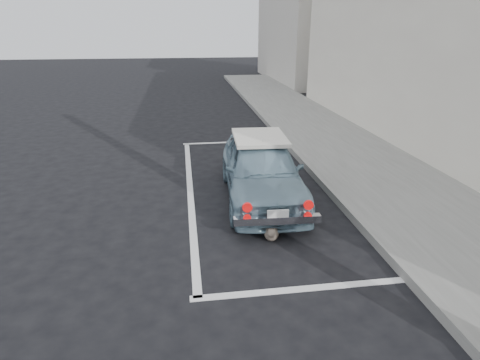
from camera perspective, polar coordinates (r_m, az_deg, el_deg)
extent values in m
plane|color=black|center=(5.67, 3.10, -12.65)|extent=(80.00, 80.00, 0.00)
cube|color=slate|center=(8.40, 22.28, -2.02)|extent=(2.80, 40.00, 0.15)
cube|color=black|center=(10.44, 24.96, 9.52)|extent=(0.10, 16.00, 2.40)
cube|color=#B8B2A7|center=(25.69, 9.08, 22.73)|extent=(3.50, 10.00, 8.00)
cube|color=silver|center=(5.38, 9.59, -14.97)|extent=(3.00, 0.12, 0.01)
cube|color=silver|center=(11.64, -0.65, 5.42)|extent=(3.00, 0.12, 0.01)
cube|color=silver|center=(8.24, -7.11, -1.50)|extent=(0.12, 7.00, 0.01)
imported|color=#7495A6|center=(7.63, 3.10, 1.54)|extent=(1.59, 3.57, 1.19)
cube|color=silver|center=(7.80, 2.81, 6.05)|extent=(1.05, 1.38, 0.07)
cube|color=silver|center=(6.17, 5.32, -5.64)|extent=(1.34, 0.19, 0.12)
cube|color=white|center=(6.08, 5.42, -4.99)|extent=(0.33, 0.04, 0.17)
cylinder|color=red|center=(5.97, 1.04, -3.92)|extent=(0.15, 0.05, 0.15)
cylinder|color=red|center=(6.14, 9.73, -3.53)|extent=(0.15, 0.05, 0.15)
cylinder|color=red|center=(6.05, 1.03, -5.46)|extent=(0.12, 0.05, 0.12)
cylinder|color=red|center=(6.21, 9.62, -5.04)|extent=(0.12, 0.05, 0.12)
ellipsoid|color=#77685A|center=(6.35, 4.47, -7.41)|extent=(0.29, 0.40, 0.22)
sphere|color=#77685A|center=(6.17, 4.56, -7.51)|extent=(0.14, 0.14, 0.14)
cone|color=#77685A|center=(6.14, 4.22, -6.93)|extent=(0.05, 0.05, 0.05)
cone|color=#77685A|center=(6.14, 4.93, -6.94)|extent=(0.05, 0.05, 0.05)
cylinder|color=#77685A|center=(6.55, 4.86, -7.23)|extent=(0.09, 0.24, 0.03)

